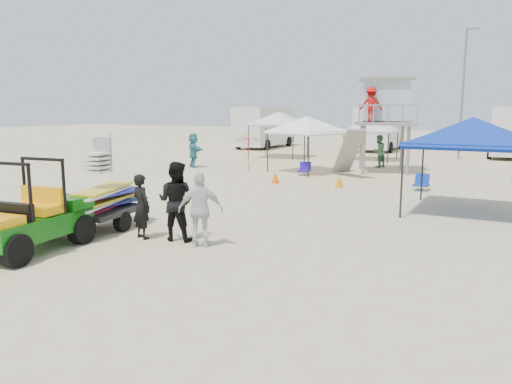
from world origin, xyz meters
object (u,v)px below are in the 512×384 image
at_px(surf_trailer, 103,195).
at_px(man_left, 142,206).
at_px(lifeguard_tower, 384,104).
at_px(canopy_blue, 473,122).
at_px(utility_cart, 27,210).

height_order(surf_trailer, man_left, surf_trailer).
xyz_separation_m(lifeguard_tower, canopy_blue, (4.56, -9.05, -0.62)).
bearing_deg(lifeguard_tower, canopy_blue, -63.28).
bearing_deg(man_left, utility_cart, 73.06).
bearing_deg(utility_cart, surf_trailer, 89.85).
height_order(man_left, canopy_blue, canopy_blue).
distance_m(surf_trailer, man_left, 1.55).
distance_m(man_left, lifeguard_tower, 16.22).
xyz_separation_m(utility_cart, surf_trailer, (0.01, 2.34, -0.03)).
xyz_separation_m(surf_trailer, lifeguard_tower, (3.93, 15.53, 2.46)).
bearing_deg(man_left, canopy_blue, -115.93).
height_order(surf_trailer, lifeguard_tower, lifeguard_tower).
bearing_deg(surf_trailer, utility_cart, -90.15).
height_order(surf_trailer, canopy_blue, canopy_blue).
relative_size(surf_trailer, lifeguard_tower, 0.57).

